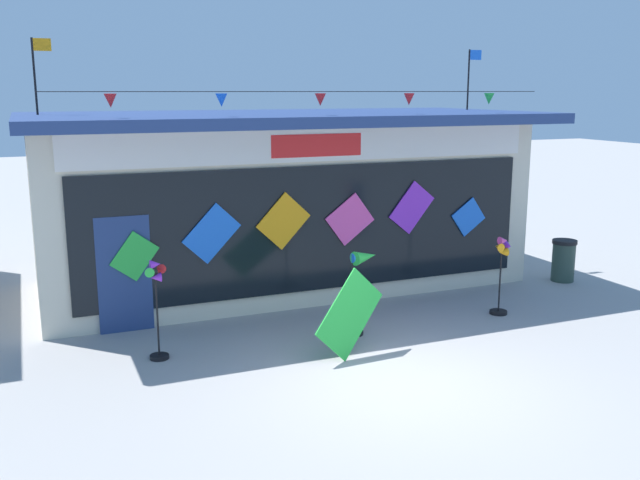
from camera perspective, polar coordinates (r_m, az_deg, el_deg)
ground_plane at (r=10.18m, az=6.33°, el=-11.45°), size 80.00×80.00×0.00m
kite_shop_building at (r=14.89m, az=-3.24°, el=3.43°), size 10.13×5.01×4.96m
wind_spinner_far_left at (r=10.93m, az=-13.05°, el=-4.47°), size 0.35×0.29×1.58m
wind_spinner_left at (r=11.84m, az=3.38°, el=-2.91°), size 0.68×0.38×1.44m
wind_spinner_center_left at (r=13.25m, az=14.46°, el=-2.06°), size 0.37×0.32×1.47m
trash_bin at (r=16.10m, az=19.06°, el=-1.55°), size 0.52×0.52×0.90m
display_kite_on_ground at (r=10.93m, az=2.41°, el=-5.99°), size 1.34×0.46×1.34m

